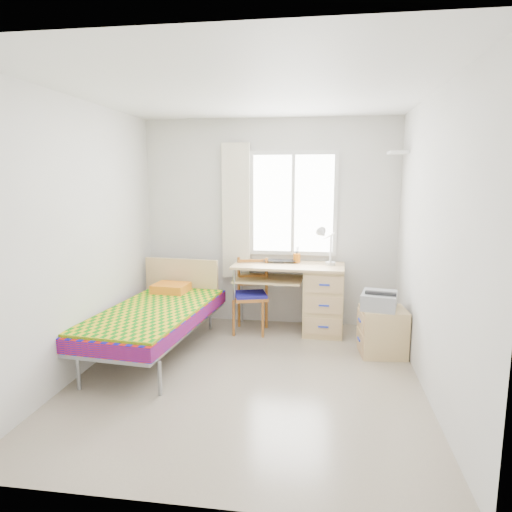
{
  "coord_description": "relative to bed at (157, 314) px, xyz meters",
  "views": [
    {
      "loc": [
        0.67,
        -4.02,
        1.87
      ],
      "look_at": [
        0.0,
        0.55,
        1.08
      ],
      "focal_mm": 32.0,
      "sensor_mm": 36.0,
      "label": 1
    }
  ],
  "objects": [
    {
      "name": "laptop",
      "position": [
        1.23,
        0.98,
        0.42
      ],
      "size": [
        0.4,
        0.27,
        0.03
      ],
      "primitive_type": "imported",
      "rotation": [
        0.0,
        0.0,
        0.04
      ],
      "color": "black",
      "rests_on": "desk"
    },
    {
      "name": "wall_back",
      "position": [
        1.07,
        1.25,
        0.88
      ],
      "size": [
        3.2,
        0.0,
        3.2
      ],
      "primitive_type": "plane",
      "rotation": [
        1.57,
        0.0,
        0.0
      ],
      "color": "silver",
      "rests_on": "ground"
    },
    {
      "name": "pen_cup",
      "position": [
        1.44,
        1.07,
        0.46
      ],
      "size": [
        0.11,
        0.11,
        0.11
      ],
      "primitive_type": "cylinder",
      "rotation": [
        0.0,
        0.0,
        -0.35
      ],
      "color": "orange",
      "rests_on": "desk"
    },
    {
      "name": "book",
      "position": [
        1.17,
        0.91,
        0.17
      ],
      "size": [
        0.21,
        0.28,
        0.02
      ],
      "primitive_type": "imported",
      "rotation": [
        0.0,
        0.0,
        0.04
      ],
      "color": "gray",
      "rests_on": "desk"
    },
    {
      "name": "floor",
      "position": [
        1.07,
        -0.5,
        -0.42
      ],
      "size": [
        3.5,
        3.5,
        0.0
      ],
      "primitive_type": "plane",
      "color": "#BCAD93",
      "rests_on": "ground"
    },
    {
      "name": "cabinet",
      "position": [
        2.4,
        0.28,
        -0.17
      ],
      "size": [
        0.51,
        0.46,
        0.51
      ],
      "rotation": [
        0.0,
        0.0,
        0.1
      ],
      "color": "tan",
      "rests_on": "floor"
    },
    {
      "name": "wall_left",
      "position": [
        -0.53,
        -0.5,
        0.88
      ],
      "size": [
        0.0,
        3.5,
        3.5
      ],
      "primitive_type": "plane",
      "rotation": [
        1.57,
        0.0,
        1.57
      ],
      "color": "silver",
      "rests_on": "ground"
    },
    {
      "name": "printer",
      "position": [
        2.36,
        0.29,
        0.17
      ],
      "size": [
        0.42,
        0.47,
        0.18
      ],
      "rotation": [
        0.0,
        0.0,
        -0.2
      ],
      "color": "#9D9EA5",
      "rests_on": "cabinet"
    },
    {
      "name": "window",
      "position": [
        1.37,
        1.23,
        1.13
      ],
      "size": [
        1.1,
        0.04,
        1.3
      ],
      "color": "white",
      "rests_on": "wall_back"
    },
    {
      "name": "chair",
      "position": [
        0.9,
        0.84,
        0.09
      ],
      "size": [
        0.48,
        0.48,
        0.91
      ],
      "rotation": [
        0.0,
        0.0,
        0.29
      ],
      "color": "#905A1B",
      "rests_on": "floor"
    },
    {
      "name": "ceiling",
      "position": [
        1.07,
        -0.5,
        2.18
      ],
      "size": [
        3.5,
        3.5,
        0.0
      ],
      "primitive_type": "plane",
      "rotation": [
        3.14,
        0.0,
        0.0
      ],
      "color": "white",
      "rests_on": "wall_back"
    },
    {
      "name": "wall_right",
      "position": [
        2.67,
        -0.5,
        0.88
      ],
      "size": [
        0.0,
        3.5,
        3.5
      ],
      "primitive_type": "plane",
      "rotation": [
        1.57,
        0.0,
        -1.57
      ],
      "color": "silver",
      "rests_on": "ground"
    },
    {
      "name": "bed",
      "position": [
        0.0,
        0.0,
        0.0
      ],
      "size": [
        1.13,
        2.09,
        0.87
      ],
      "rotation": [
        0.0,
        0.0,
        -0.1
      ],
      "color": "gray",
      "rests_on": "floor"
    },
    {
      "name": "desk",
      "position": [
        1.71,
        0.91,
        0.03
      ],
      "size": [
        1.36,
        0.67,
        0.83
      ],
      "rotation": [
        0.0,
        0.0,
        -0.04
      ],
      "color": "tan",
      "rests_on": "floor"
    },
    {
      "name": "floating_shelf",
      "position": [
        2.56,
        0.9,
        1.73
      ],
      "size": [
        0.2,
        0.32,
        0.03
      ],
      "primitive_type": "cube",
      "color": "white",
      "rests_on": "wall_right"
    },
    {
      "name": "task_lamp",
      "position": [
        1.78,
        0.85,
        0.71
      ],
      "size": [
        0.25,
        0.34,
        0.48
      ],
      "rotation": [
        0.0,
        0.0,
        0.16
      ],
      "color": "white",
      "rests_on": "desk"
    },
    {
      "name": "curtain",
      "position": [
        0.65,
        1.18,
        1.03
      ],
      "size": [
        0.35,
        0.05,
        1.7
      ],
      "primitive_type": "cube",
      "color": "#EDE1C4",
      "rests_on": "wall_back"
    }
  ]
}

